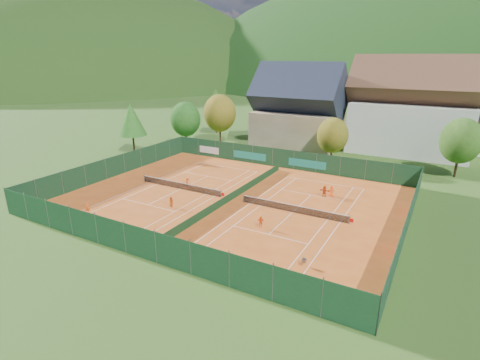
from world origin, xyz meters
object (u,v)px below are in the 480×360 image
player_left_near (88,207)px  player_right_near (261,222)px  chalet (298,113)px  ball_hopper (304,261)px  hotel_block_a (411,112)px  player_left_far (187,183)px  player_right_far_b (324,191)px  player_left_mid (171,202)px  player_right_far_a (331,191)px

player_left_near → player_right_near: (19.01, 5.94, 0.06)m
chalet → ball_hopper: 43.85m
hotel_block_a → ball_hopper: size_ratio=27.00×
chalet → player_left_far: chalet is taller
chalet → player_right_far_b: chalet is taller
hotel_block_a → player_right_near: bearing=-102.8°
hotel_block_a → player_left_mid: 47.12m
chalet → player_left_far: (-4.57, -29.04, -5.92)m
player_right_far_a → player_right_near: bearing=61.2°
player_left_mid → player_left_far: bearing=115.7°
ball_hopper → player_left_near: (-25.53, -1.01, 0.04)m
player_right_near → player_right_far_b: 12.32m
player_left_near → player_left_far: size_ratio=0.85×
chalet → player_right_far_a: (13.38, -22.77, -5.93)m
hotel_block_a → player_left_mid: size_ratio=16.20×
hotel_block_a → player_left_near: hotel_block_a is taller
chalet → player_left_mid: chalet is taller
player_left_mid → player_right_far_b: player_right_far_b is taller
player_right_near → player_right_far_a: (3.80, 12.63, 0.04)m
chalet → player_left_near: bearing=-102.9°
hotel_block_a → player_left_near: size_ratio=18.03×
player_right_far_a → player_right_far_b: bearing=33.6°
player_right_far_b → player_right_far_a: bearing=-134.0°
player_left_mid → player_right_near: size_ratio=1.01×
player_right_far_b → player_right_near: bearing=75.8°
chalet → ball_hopper: size_ratio=20.25×
player_right_near → ball_hopper: bearing=-73.3°
hotel_block_a → ball_hopper: hotel_block_a is taller
ball_hopper → player_right_far_a: player_right_far_a is taller
chalet → player_right_near: size_ratio=12.26×
player_left_far → hotel_block_a: bearing=-92.1°
player_left_mid → player_right_far_a: (15.38, 12.87, 0.03)m
player_right_far_b → player_left_far: bearing=18.2°
hotel_block_a → player_right_far_b: (-6.32, -29.48, -6.63)m
player_left_near → player_right_far_a: (22.81, 18.57, 0.10)m
hotel_block_a → player_right_far_b: 30.87m
player_left_far → player_left_mid: bearing=143.0°
ball_hopper → player_right_near: (-6.52, 4.94, 0.11)m
player_left_near → player_right_far_a: bearing=6.7°
chalet → hotel_block_a: hotel_block_a is taller
ball_hopper → player_right_far_b: 17.20m
player_left_far → player_right_far_b: player_right_far_b is taller
ball_hopper → player_left_near: bearing=-177.7°
chalet → player_right_near: 37.16m
player_left_near → player_right_far_a: 29.42m
player_left_mid → player_right_far_a: bearing=44.4°
player_left_near → player_left_far: 13.23m
player_right_far_b → player_left_mid: bearing=40.0°
player_right_far_a → player_left_mid: bearing=27.8°
player_left_far → ball_hopper: bearing=-176.8°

